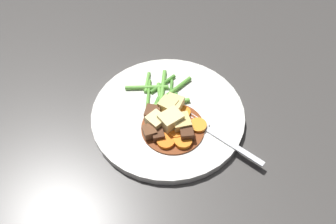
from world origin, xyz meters
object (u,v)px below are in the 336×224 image
at_px(fork, 216,135).
at_px(carrot_slice_0, 160,115).
at_px(potato_chunk_3, 171,121).
at_px(meat_chunk_2, 152,112).
at_px(carrot_slice_3, 198,126).
at_px(dinner_plate, 168,115).
at_px(potato_chunk_0, 166,106).
at_px(carrot_slice_4, 166,141).
at_px(potato_chunk_4, 156,122).
at_px(carrot_slice_1, 183,141).
at_px(meat_chunk_1, 158,134).
at_px(carrot_slice_2, 176,133).
at_px(potato_chunk_1, 181,124).
at_px(meat_chunk_3, 186,132).
at_px(meat_chunk_0, 150,132).
at_px(carrot_slice_5, 183,113).
at_px(potato_chunk_2, 173,104).

bearing_deg(fork, carrot_slice_0, -138.76).
bearing_deg(potato_chunk_3, meat_chunk_2, -151.51).
relative_size(meat_chunk_2, fork, 0.16).
distance_m(carrot_slice_0, carrot_slice_3, 0.07).
xyz_separation_m(dinner_plate, potato_chunk_0, (-0.00, -0.00, 0.02)).
relative_size(carrot_slice_4, meat_chunk_2, 1.19).
relative_size(potato_chunk_4, fork, 0.18).
xyz_separation_m(carrot_slice_1, meat_chunk_1, (-0.03, -0.03, 0.00)).
height_order(carrot_slice_2, carrot_slice_4, carrot_slice_2).
height_order(carrot_slice_0, meat_chunk_2, meat_chunk_2).
xyz_separation_m(carrot_slice_3, potato_chunk_1, (-0.01, -0.03, 0.01)).
relative_size(carrot_slice_1, fork, 0.19).
bearing_deg(carrot_slice_0, meat_chunk_3, 21.45).
bearing_deg(potato_chunk_3, potato_chunk_1, 58.09).
xyz_separation_m(meat_chunk_1, fork, (0.04, 0.09, -0.01)).
relative_size(potato_chunk_1, meat_chunk_0, 1.36).
bearing_deg(carrot_slice_2, fork, 63.63).
distance_m(potato_chunk_3, meat_chunk_2, 0.04).
height_order(potato_chunk_0, potato_chunk_1, potato_chunk_0).
bearing_deg(meat_chunk_0, carrot_slice_3, 76.22).
bearing_deg(meat_chunk_0, meat_chunk_1, 55.73).
xyz_separation_m(potato_chunk_3, meat_chunk_0, (0.00, -0.04, -0.01)).
bearing_deg(potato_chunk_1, carrot_slice_1, -21.12).
height_order(carrot_slice_0, carrot_slice_3, same).
height_order(carrot_slice_1, carrot_slice_5, carrot_slice_1).
height_order(potato_chunk_0, fork, potato_chunk_0).
relative_size(potato_chunk_2, meat_chunk_3, 0.98).
relative_size(carrot_slice_1, potato_chunk_3, 0.83).
bearing_deg(potato_chunk_1, potato_chunk_0, -170.03).
distance_m(carrot_slice_0, potato_chunk_2, 0.03).
relative_size(potato_chunk_1, meat_chunk_1, 1.16).
height_order(dinner_plate, potato_chunk_2, potato_chunk_2).
relative_size(carrot_slice_4, fork, 0.19).
bearing_deg(carrot_slice_3, potato_chunk_4, -116.87).
xyz_separation_m(carrot_slice_2, potato_chunk_3, (-0.02, -0.00, 0.01)).
xyz_separation_m(carrot_slice_2, carrot_slice_5, (-0.03, 0.03, -0.00)).
relative_size(potato_chunk_2, fork, 0.18).
distance_m(carrot_slice_0, carrot_slice_1, 0.07).
bearing_deg(potato_chunk_2, carrot_slice_4, -35.46).
distance_m(dinner_plate, carrot_slice_3, 0.06).
xyz_separation_m(carrot_slice_4, meat_chunk_0, (-0.03, -0.02, 0.01)).
xyz_separation_m(dinner_plate, fork, (0.08, 0.05, 0.01)).
distance_m(potato_chunk_0, potato_chunk_3, 0.04).
relative_size(carrot_slice_3, potato_chunk_4, 1.03).
bearing_deg(carrot_slice_4, meat_chunk_0, -144.95).
bearing_deg(potato_chunk_0, potato_chunk_2, 89.04).
distance_m(meat_chunk_0, meat_chunk_2, 0.04).
relative_size(potato_chunk_2, meat_chunk_1, 1.12).
height_order(carrot_slice_2, meat_chunk_1, meat_chunk_1).
height_order(potato_chunk_0, potato_chunk_2, potato_chunk_0).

